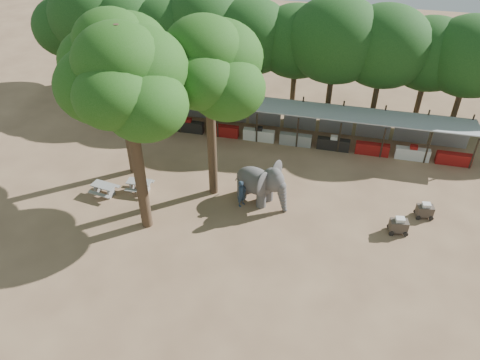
% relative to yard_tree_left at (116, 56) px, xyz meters
% --- Properties ---
extents(ground, '(100.00, 100.00, 0.00)m').
position_rel_yard_tree_left_xyz_m(ground, '(9.13, -7.19, -8.20)').
color(ground, brown).
rests_on(ground, ground).
extents(vendor_stalls, '(28.00, 2.99, 2.80)m').
position_rel_yard_tree_left_xyz_m(vendor_stalls, '(9.13, 6.65, -7.02)').
color(vendor_stalls, '#989AA0').
rests_on(vendor_stalls, ground).
extents(yard_tree_left, '(7.10, 6.90, 11.02)m').
position_rel_yard_tree_left_xyz_m(yard_tree_left, '(0.00, 0.00, 0.00)').
color(yard_tree_left, '#332316').
rests_on(yard_tree_left, ground).
extents(yard_tree_center, '(7.10, 6.90, 12.04)m').
position_rel_yard_tree_left_xyz_m(yard_tree_center, '(3.00, -5.00, 1.01)').
color(yard_tree_center, '#332316').
rests_on(yard_tree_center, ground).
extents(yard_tree_back, '(7.10, 6.90, 11.36)m').
position_rel_yard_tree_left_xyz_m(yard_tree_back, '(6.00, -1.00, 0.34)').
color(yard_tree_back, '#332316').
rests_on(yard_tree_back, ground).
extents(backdrop_trees, '(46.46, 5.95, 8.33)m').
position_rel_yard_tree_left_xyz_m(backdrop_trees, '(9.13, 11.81, -2.69)').
color(backdrop_trees, '#332316').
rests_on(backdrop_trees, ground).
extents(elephant, '(3.86, 2.99, 2.88)m').
position_rel_yard_tree_left_xyz_m(elephant, '(9.32, -1.43, -6.76)').
color(elephant, '#413F3F').
rests_on(elephant, ground).
extents(handler, '(0.69, 0.79, 1.83)m').
position_rel_yard_tree_left_xyz_m(handler, '(8.23, -2.12, -7.29)').
color(handler, '#26384C').
rests_on(handler, ground).
extents(picnic_table_near, '(1.77, 1.64, 0.78)m').
position_rel_yard_tree_left_xyz_m(picnic_table_near, '(-0.64, -3.12, -7.69)').
color(picnic_table_near, gray).
rests_on(picnic_table_near, ground).
extents(picnic_table_far, '(1.63, 1.48, 0.78)m').
position_rel_yard_tree_left_xyz_m(picnic_table_far, '(1.42, -2.23, -7.69)').
color(picnic_table_far, gray).
rests_on(picnic_table_far, ground).
extents(cart_front, '(1.22, 0.90, 1.10)m').
position_rel_yard_tree_left_xyz_m(cart_front, '(17.70, -2.45, -7.66)').
color(cart_front, '#372C25').
rests_on(cart_front, ground).
extents(cart_back, '(1.16, 0.85, 1.04)m').
position_rel_yard_tree_left_xyz_m(cart_back, '(19.30, -0.65, -7.69)').
color(cart_back, '#372C25').
rests_on(cart_back, ground).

